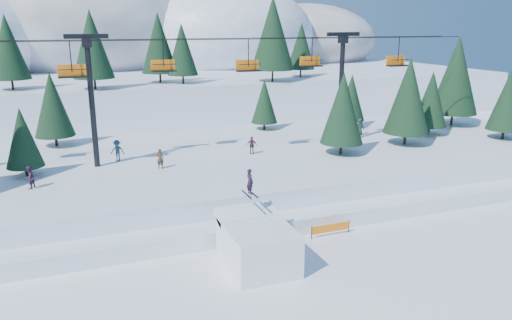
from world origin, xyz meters
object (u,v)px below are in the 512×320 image
object	(u,v)px
jump_kicker	(257,244)
banner_near	(331,228)
banner_far	(373,209)
chairlift	(222,75)

from	to	relation	value
jump_kicker	banner_near	xyz separation A→B (m)	(6.01, 2.21, -0.80)
banner_far	banner_near	bearing A→B (deg)	-156.79
banner_near	chairlift	bearing A→B (deg)	102.70
jump_kicker	banner_near	distance (m)	6.45
chairlift	banner_near	size ratio (longest dim) A/B	16.09
jump_kicker	banner_near	world-z (taller)	jump_kicker
banner_near	banner_far	xyz separation A→B (m)	(4.61, 1.98, 0.00)
banner_far	chairlift	bearing A→B (deg)	123.21
banner_near	jump_kicker	bearing A→B (deg)	-159.83
chairlift	banner_near	bearing A→B (deg)	-77.30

